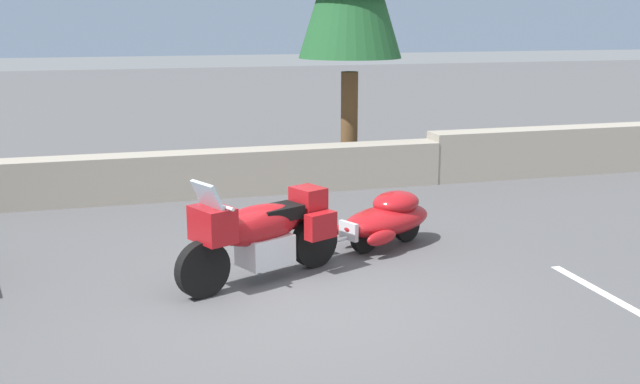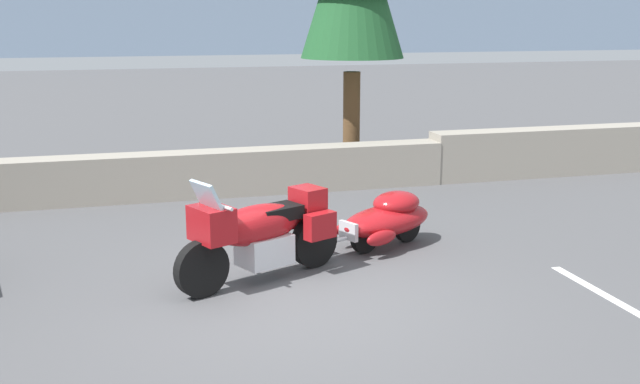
# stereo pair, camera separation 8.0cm
# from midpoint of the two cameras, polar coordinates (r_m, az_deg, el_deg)

# --- Properties ---
(ground_plane) EXTENTS (80.00, 80.00, 0.00)m
(ground_plane) POSITION_cam_midpoint_polar(r_m,az_deg,el_deg) (8.48, -1.28, -8.37)
(ground_plane) COLOR #4C4C4F
(stone_guard_wall) EXTENTS (24.00, 0.66, 0.96)m
(stone_guard_wall) POSITION_cam_midpoint_polar(r_m,az_deg,el_deg) (13.46, -6.63, 1.69)
(stone_guard_wall) COLOR gray
(stone_guard_wall) RESTS_ON ground
(touring_motorcycle) EXTENTS (2.16, 1.30, 1.33)m
(touring_motorcycle) POSITION_cam_midpoint_polar(r_m,az_deg,el_deg) (8.97, -4.30, -2.98)
(touring_motorcycle) COLOR black
(touring_motorcycle) RESTS_ON ground
(car_shaped_trailer) EXTENTS (2.15, 1.26, 0.76)m
(car_shaped_trailer) POSITION_cam_midpoint_polar(r_m,az_deg,el_deg) (10.37, 5.35, -1.98)
(car_shaped_trailer) COLOR black
(car_shaped_trailer) RESTS_ON ground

